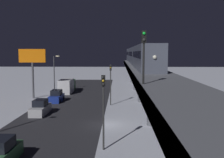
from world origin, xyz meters
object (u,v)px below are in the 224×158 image
at_px(subway_train, 137,55).
at_px(rail_signal, 144,48).
at_px(sedan_green, 1,153).
at_px(sedan_blue, 57,97).
at_px(sedan_silver, 40,108).
at_px(traffic_light_near, 103,101).
at_px(box_truck, 67,86).
at_px(commercial_billboard, 32,61).
at_px(traffic_light_mid, 111,79).

relative_size(subway_train, rail_signal, 13.87).
bearing_deg(sedan_green, sedan_blue, -85.83).
distance_m(sedan_silver, traffic_light_near, 16.08).
xyz_separation_m(rail_signal, sedan_blue, (12.44, -23.56, -7.84)).
distance_m(rail_signal, box_truck, 36.55).
bearing_deg(sedan_blue, traffic_light_near, 113.23).
bearing_deg(box_truck, traffic_light_near, 106.72).
relative_size(subway_train, sedan_green, 12.56).
height_order(sedan_blue, box_truck, box_truck).
distance_m(box_truck, commercial_billboard, 10.11).
bearing_deg(subway_train, traffic_light_mid, 71.99).
bearing_deg(traffic_light_near, sedan_green, 21.84).
bearing_deg(traffic_light_near, sedan_silver, -53.72).
xyz_separation_m(subway_train, sedan_blue, (14.51, 13.09, -6.89)).
bearing_deg(traffic_light_near, sedan_blue, -66.77).
distance_m(rail_signal, sedan_green, 13.26).
bearing_deg(box_truck, commercial_billboard, 56.19).
height_order(rail_signal, traffic_light_mid, rail_signal).
bearing_deg(sedan_green, sedan_silver, -83.45).
bearing_deg(rail_signal, traffic_light_near, -31.02).
height_order(rail_signal, sedan_green, rail_signal).
bearing_deg(traffic_light_near, commercial_billboard, -59.91).
bearing_deg(traffic_light_mid, box_truck, -53.64).
relative_size(rail_signal, sedan_blue, 0.87).
bearing_deg(box_truck, sedan_blue, 91.15).
relative_size(sedan_blue, sedan_green, 1.04).
distance_m(subway_train, sedan_silver, 27.31).
height_order(rail_signal, traffic_light_near, rail_signal).
bearing_deg(traffic_light_mid, subway_train, -108.01).
bearing_deg(box_truck, sedan_green, 93.31).
bearing_deg(subway_train, sedan_blue, 42.05).
bearing_deg(rail_signal, subway_train, -93.24).
height_order(rail_signal, sedan_blue, rail_signal).
bearing_deg(commercial_billboard, traffic_light_mid, 157.69).
height_order(sedan_silver, commercial_billboard, commercial_billboard).
distance_m(subway_train, box_truck, 16.32).
distance_m(sedan_blue, sedan_silver, 9.00).
distance_m(traffic_light_near, traffic_light_mid, 18.72).
xyz_separation_m(sedan_silver, traffic_light_near, (-9.30, 12.67, 3.40)).
height_order(rail_signal, commercial_billboard, rail_signal).
height_order(subway_train, traffic_light_mid, subway_train).
height_order(sedan_blue, traffic_light_near, traffic_light_near).
distance_m(rail_signal, traffic_light_mid, 21.31).
bearing_deg(sedan_blue, subway_train, -137.95).
bearing_deg(sedan_silver, sedan_blue, -90.00).
bearing_deg(sedan_blue, box_truck, -88.85).
relative_size(rail_signal, traffic_light_mid, 0.62).
height_order(sedan_green, traffic_light_near, traffic_light_near).
xyz_separation_m(traffic_light_mid, commercial_billboard, (14.23, -5.84, 2.63)).
bearing_deg(rail_signal, traffic_light_mid, -81.33).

